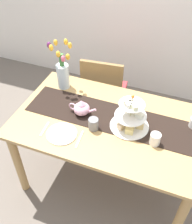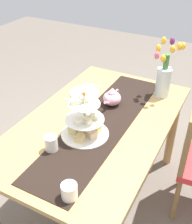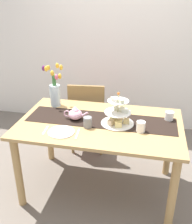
# 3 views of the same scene
# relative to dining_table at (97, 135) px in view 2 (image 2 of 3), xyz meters

# --- Properties ---
(ground_plane) EXTENTS (8.00, 8.00, 0.00)m
(ground_plane) POSITION_rel_dining_table_xyz_m (0.00, 0.00, -0.65)
(ground_plane) COLOR #6B6056
(dining_table) EXTENTS (1.50, 0.91, 0.77)m
(dining_table) POSITION_rel_dining_table_xyz_m (0.00, 0.00, 0.00)
(dining_table) COLOR tan
(dining_table) RESTS_ON ground_plane
(table_runner) EXTENTS (1.39, 0.34, 0.00)m
(table_runner) POSITION_rel_dining_table_xyz_m (0.00, 0.04, 0.12)
(table_runner) COLOR black
(table_runner) RESTS_ON dining_table
(tiered_cake_stand) EXTENTS (0.30, 0.30, 0.30)m
(tiered_cake_stand) POSITION_rel_dining_table_xyz_m (0.16, -0.00, 0.21)
(tiered_cake_stand) COLOR beige
(tiered_cake_stand) RESTS_ON table_runner
(teapot) EXTENTS (0.24, 0.13, 0.14)m
(teapot) POSITION_rel_dining_table_xyz_m (-0.24, 0.00, 0.17)
(teapot) COLOR #E5A8BC
(teapot) RESTS_ON table_runner
(tulip_vase) EXTENTS (0.21, 0.18, 0.44)m
(tulip_vase) POSITION_rel_dining_table_xyz_m (-0.54, 0.28, 0.28)
(tulip_vase) COLOR silver
(tulip_vase) RESTS_ON dining_table
(cream_jug) EXTENTS (0.08, 0.08, 0.08)m
(cream_jug) POSITION_rel_dining_table_xyz_m (0.62, 0.18, 0.16)
(cream_jug) COLOR white
(cream_jug) RESTS_ON dining_table
(dinner_plate_left) EXTENTS (0.23, 0.23, 0.01)m
(dinner_plate_left) POSITION_rel_dining_table_xyz_m (-0.29, -0.26, 0.12)
(dinner_plate_left) COLOR white
(dinner_plate_left) RESTS_ON dining_table
(fork_left) EXTENTS (0.03, 0.15, 0.01)m
(fork_left) POSITION_rel_dining_table_xyz_m (-0.43, -0.26, 0.12)
(fork_left) COLOR silver
(fork_left) RESTS_ON dining_table
(knife_left) EXTENTS (0.03, 0.17, 0.01)m
(knife_left) POSITION_rel_dining_table_xyz_m (-0.14, -0.26, 0.12)
(knife_left) COLOR silver
(knife_left) RESTS_ON dining_table
(mug_grey) EXTENTS (0.08, 0.08, 0.09)m
(mug_grey) POSITION_rel_dining_table_xyz_m (-0.09, -0.12, 0.17)
(mug_grey) COLOR slate
(mug_grey) RESTS_ON table_runner
(mug_white_text) EXTENTS (0.08, 0.08, 0.09)m
(mug_white_text) POSITION_rel_dining_table_xyz_m (0.38, -0.10, 0.16)
(mug_white_text) COLOR white
(mug_white_text) RESTS_ON dining_table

